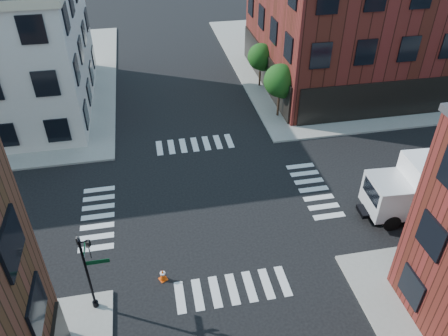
% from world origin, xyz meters
% --- Properties ---
extents(ground, '(120.00, 120.00, 0.00)m').
position_xyz_m(ground, '(0.00, 0.00, 0.00)').
color(ground, black).
rests_on(ground, ground).
extents(sidewalk_ne, '(30.00, 30.00, 0.15)m').
position_xyz_m(sidewalk_ne, '(21.00, 21.00, 0.07)').
color(sidewalk_ne, gray).
rests_on(sidewalk_ne, ground).
extents(building_ne, '(25.00, 16.00, 12.00)m').
position_xyz_m(building_ne, '(20.50, 16.00, 6.00)').
color(building_ne, '#421810').
rests_on(building_ne, ground).
extents(tree_near, '(2.69, 2.69, 4.49)m').
position_xyz_m(tree_near, '(7.56, 9.98, 3.16)').
color(tree_near, black).
rests_on(tree_near, ground).
extents(tree_far, '(2.43, 2.43, 4.07)m').
position_xyz_m(tree_far, '(7.56, 15.98, 2.87)').
color(tree_far, black).
rests_on(tree_far, ground).
extents(signal_pole, '(1.29, 1.24, 4.60)m').
position_xyz_m(signal_pole, '(-6.72, -6.68, 2.86)').
color(signal_pole, black).
rests_on(signal_pole, ground).
extents(box_truck, '(8.76, 3.10, 3.91)m').
position_xyz_m(box_truck, '(13.45, -3.51, 2.03)').
color(box_truck, white).
rests_on(box_truck, ground).
extents(traffic_cone, '(0.53, 0.53, 0.73)m').
position_xyz_m(traffic_cone, '(-3.43, -5.67, 0.35)').
color(traffic_cone, '#F34D0A').
rests_on(traffic_cone, ground).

